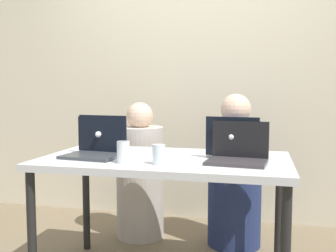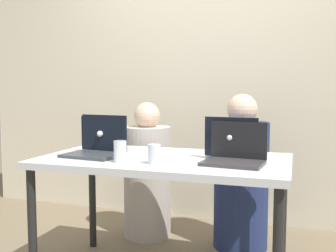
{
  "view_description": "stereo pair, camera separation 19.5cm",
  "coord_description": "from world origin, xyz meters",
  "px_view_note": "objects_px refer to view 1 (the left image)",
  "views": [
    {
      "loc": [
        0.55,
        -2.23,
        1.15
      ],
      "look_at": [
        0.0,
        0.08,
        0.94
      ],
      "focal_mm": 42.0,
      "sensor_mm": 36.0,
      "label": 1
    },
    {
      "loc": [
        0.73,
        -2.17,
        1.15
      ],
      "look_at": [
        0.0,
        0.08,
        0.94
      ],
      "focal_mm": 42.0,
      "sensor_mm": 36.0,
      "label": 2
    }
  ],
  "objects_px": {
    "water_glass_center": "(159,156)",
    "laptop_front_left": "(96,148)",
    "laptop_back_left": "(106,144)",
    "water_glass_left": "(123,154)",
    "laptop_back_right": "(235,148)",
    "person_on_right": "(235,179)",
    "laptop_front_right": "(238,154)",
    "person_on_left": "(140,178)"
  },
  "relations": [
    {
      "from": "laptop_front_right",
      "to": "water_glass_center",
      "type": "distance_m",
      "value": 0.43
    },
    {
      "from": "laptop_back_left",
      "to": "water_glass_center",
      "type": "height_order",
      "value": "laptop_back_left"
    },
    {
      "from": "person_on_left",
      "to": "laptop_front_right",
      "type": "distance_m",
      "value": 1.14
    },
    {
      "from": "laptop_back_left",
      "to": "laptop_back_right",
      "type": "bearing_deg",
      "value": -170.72
    },
    {
      "from": "laptop_front_right",
      "to": "water_glass_left",
      "type": "bearing_deg",
      "value": -159.15
    },
    {
      "from": "laptop_front_left",
      "to": "water_glass_center",
      "type": "distance_m",
      "value": 0.46
    },
    {
      "from": "person_on_right",
      "to": "laptop_back_right",
      "type": "relative_size",
      "value": 3.36
    },
    {
      "from": "water_glass_center",
      "to": "water_glass_left",
      "type": "bearing_deg",
      "value": -177.21
    },
    {
      "from": "person_on_left",
      "to": "laptop_back_right",
      "type": "distance_m",
      "value": 1.01
    },
    {
      "from": "laptop_back_right",
      "to": "water_glass_left",
      "type": "xyz_separation_m",
      "value": [
        -0.58,
        -0.34,
        -0.0
      ]
    },
    {
      "from": "laptop_front_right",
      "to": "water_glass_left",
      "type": "distance_m",
      "value": 0.63
    },
    {
      "from": "laptop_back_right",
      "to": "laptop_back_left",
      "type": "bearing_deg",
      "value": 7.67
    },
    {
      "from": "water_glass_left",
      "to": "person_on_right",
      "type": "bearing_deg",
      "value": 58.8
    },
    {
      "from": "person_on_right",
      "to": "water_glass_left",
      "type": "height_order",
      "value": "person_on_right"
    },
    {
      "from": "water_glass_center",
      "to": "laptop_front_left",
      "type": "bearing_deg",
      "value": 160.09
    },
    {
      "from": "person_on_right",
      "to": "laptop_back_left",
      "type": "xyz_separation_m",
      "value": [
        -0.78,
        -0.57,
        0.31
      ]
    },
    {
      "from": "laptop_back_right",
      "to": "laptop_front_right",
      "type": "height_order",
      "value": "laptop_back_right"
    },
    {
      "from": "laptop_front_left",
      "to": "water_glass_center",
      "type": "height_order",
      "value": "laptop_front_left"
    },
    {
      "from": "laptop_back_right",
      "to": "laptop_front_right",
      "type": "relative_size",
      "value": 0.99
    },
    {
      "from": "person_on_left",
      "to": "water_glass_left",
      "type": "xyz_separation_m",
      "value": [
        0.19,
        -0.9,
        0.34
      ]
    },
    {
      "from": "laptop_back_left",
      "to": "water_glass_center",
      "type": "relative_size",
      "value": 3.14
    },
    {
      "from": "water_glass_center",
      "to": "person_on_left",
      "type": "bearing_deg",
      "value": 113.4
    },
    {
      "from": "person_on_left",
      "to": "laptop_front_left",
      "type": "relative_size",
      "value": 3.0
    },
    {
      "from": "laptop_back_left",
      "to": "laptop_front_right",
      "type": "xyz_separation_m",
      "value": [
        0.84,
        -0.17,
        -0.0
      ]
    },
    {
      "from": "laptop_back_left",
      "to": "laptop_back_right",
      "type": "height_order",
      "value": "laptop_back_right"
    },
    {
      "from": "laptop_front_left",
      "to": "person_on_right",
      "type": "bearing_deg",
      "value": 50.47
    },
    {
      "from": "water_glass_center",
      "to": "person_on_right",
      "type": "bearing_deg",
      "value": 68.65
    },
    {
      "from": "person_on_left",
      "to": "laptop_front_right",
      "type": "bearing_deg",
      "value": 138.87
    },
    {
      "from": "person_on_right",
      "to": "water_glass_center",
      "type": "height_order",
      "value": "person_on_right"
    },
    {
      "from": "laptop_back_right",
      "to": "laptop_front_left",
      "type": "bearing_deg",
      "value": 18.93
    },
    {
      "from": "water_glass_left",
      "to": "laptop_front_right",
      "type": "bearing_deg",
      "value": 14.46
    },
    {
      "from": "water_glass_left",
      "to": "laptop_back_right",
      "type": "bearing_deg",
      "value": 30.56
    },
    {
      "from": "laptop_front_right",
      "to": "person_on_right",
      "type": "bearing_deg",
      "value": 101.01
    },
    {
      "from": "person_on_left",
      "to": "laptop_front_left",
      "type": "xyz_separation_m",
      "value": [
        -0.04,
        -0.74,
        0.34
      ]
    },
    {
      "from": "water_glass_center",
      "to": "water_glass_left",
      "type": "height_order",
      "value": "water_glass_left"
    },
    {
      "from": "laptop_back_left",
      "to": "water_glass_left",
      "type": "relative_size",
      "value": 2.8
    },
    {
      "from": "water_glass_left",
      "to": "laptop_back_left",
      "type": "bearing_deg",
      "value": 125.55
    },
    {
      "from": "laptop_back_left",
      "to": "water_glass_left",
      "type": "xyz_separation_m",
      "value": [
        0.23,
        -0.33,
        0.0
      ]
    },
    {
      "from": "laptop_back_right",
      "to": "water_glass_center",
      "type": "distance_m",
      "value": 0.5
    },
    {
      "from": "laptop_front_left",
      "to": "laptop_back_left",
      "type": "bearing_deg",
      "value": 97.49
    },
    {
      "from": "laptop_back_left",
      "to": "water_glass_left",
      "type": "distance_m",
      "value": 0.4
    },
    {
      "from": "laptop_back_left",
      "to": "water_glass_center",
      "type": "xyz_separation_m",
      "value": [
        0.43,
        -0.32,
        -0.0
      ]
    }
  ]
}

